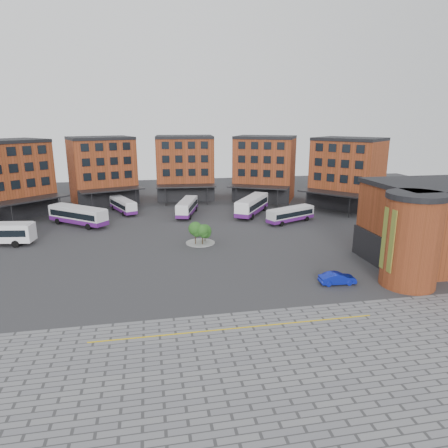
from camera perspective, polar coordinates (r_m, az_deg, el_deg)
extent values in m
plane|color=#28282B|center=(49.34, -3.90, -6.99)|extent=(160.00, 160.00, 0.00)
cube|color=slate|center=(30.65, 5.49, -21.84)|extent=(50.00, 22.00, 0.02)
cube|color=gold|center=(37.14, 1.97, -14.63)|extent=(26.00, 0.15, 0.02)
cube|color=brown|center=(87.27, -28.24, 5.59)|extent=(16.35, 16.13, 14.00)
cube|color=black|center=(83.74, -26.42, 2.00)|extent=(10.00, 9.07, 4.00)
cube|color=black|center=(86.64, -28.83, 10.35)|extent=(16.55, 16.35, 0.60)
cube|color=black|center=(82.47, -26.93, 6.86)|extent=(8.60, 7.77, 8.00)
cube|color=black|center=(81.30, -25.84, 3.17)|extent=(12.61, 11.97, 0.25)
cylinder|color=black|center=(78.18, -28.00, 1.00)|extent=(0.20, 0.20, 4.00)
cylinder|color=black|center=(82.23, -22.31, 2.23)|extent=(0.20, 0.20, 4.00)
cube|color=brown|center=(93.22, -16.98, 7.18)|extent=(15.55, 13.69, 14.00)
cube|color=black|center=(89.31, -16.03, 3.69)|extent=(12.45, 4.71, 4.00)
cube|color=black|center=(92.62, -17.32, 11.65)|extent=(15.65, 13.97, 0.60)
cube|color=black|center=(88.09, -16.33, 8.26)|extent=(10.87, 3.87, 8.00)
cube|color=black|center=(86.71, -15.74, 4.73)|extent=(13.72, 8.39, 0.25)
cylinder|color=black|center=(84.37, -18.33, 2.89)|extent=(0.20, 0.20, 4.00)
cylinder|color=black|center=(86.55, -12.43, 3.58)|extent=(0.20, 0.20, 4.00)
cube|color=brown|center=(95.48, -5.59, 7.91)|extent=(13.67, 10.88, 14.00)
cube|color=black|center=(91.42, -5.44, 4.44)|extent=(13.00, 1.41, 4.00)
cube|color=black|center=(94.90, -5.70, 12.29)|extent=(13.69, 11.18, 0.60)
cube|color=black|center=(90.22, -5.55, 8.92)|extent=(11.42, 0.95, 8.00)
cube|color=black|center=(88.77, -5.43, 5.44)|extent=(13.28, 5.30, 0.25)
cylinder|color=black|center=(87.36, -8.36, 3.87)|extent=(0.20, 0.20, 4.00)
cylinder|color=black|center=(87.56, -2.38, 4.04)|extent=(0.20, 0.20, 4.00)
cube|color=brown|center=(93.97, 5.84, 7.79)|extent=(16.12, 14.81, 14.00)
cube|color=black|center=(90.00, 5.18, 4.28)|extent=(11.81, 6.35, 4.00)
cube|color=black|center=(93.37, 5.96, 12.24)|extent=(16.26, 15.08, 0.60)
cube|color=black|center=(88.79, 5.27, 8.83)|extent=(10.26, 5.33, 8.00)
cube|color=black|center=(87.39, 4.91, 5.31)|extent=(13.58, 9.82, 0.25)
cylinder|color=black|center=(87.01, 1.70, 3.97)|extent=(0.20, 0.20, 4.00)
cylinder|color=black|center=(85.22, 7.64, 3.62)|extent=(0.20, 0.20, 4.00)
cube|color=brown|center=(88.73, 17.20, 6.81)|extent=(16.02, 16.39, 14.00)
cube|color=black|center=(85.11, 15.69, 3.18)|extent=(8.74, 10.28, 4.00)
cube|color=black|center=(88.11, 17.56, 11.51)|extent=(16.25, 16.58, 0.60)
cube|color=black|center=(83.85, 15.98, 7.99)|extent=(7.47, 8.86, 8.00)
cube|color=black|center=(82.63, 15.12, 4.30)|extent=(11.73, 12.79, 0.25)
cylinder|color=black|center=(83.34, 11.67, 3.19)|extent=(0.20, 0.20, 4.00)
cylinder|color=black|center=(79.64, 17.46, 2.29)|extent=(0.20, 0.20, 4.00)
cube|color=brown|center=(57.56, 27.43, -0.25)|extent=(14.00, 12.00, 10.00)
cube|color=black|center=(56.58, 28.06, 4.94)|extent=(14.40, 12.40, 0.60)
cube|color=black|center=(54.33, 21.12, -3.68)|extent=(0.40, 12.00, 4.00)
cylinder|color=brown|center=(48.81, 25.19, -2.44)|extent=(6.00, 6.00, 10.00)
cylinder|color=black|center=(47.64, 25.88, 3.66)|extent=(6.40, 6.40, 0.60)
cube|color=#BA4815|center=(47.05, 22.38, -2.11)|extent=(0.12, 2.20, 7.00)
cylinder|color=gray|center=(60.78, -3.40, -2.69)|extent=(4.40, 4.40, 0.12)
cylinder|color=#332114|center=(59.88, -4.10, -2.14)|extent=(0.14, 0.14, 1.79)
sphere|color=#1C4717|center=(59.43, -4.13, -0.66)|extent=(2.06, 2.06, 2.06)
sphere|color=#1C4717|center=(59.46, -3.91, -1.18)|extent=(1.44, 1.44, 1.44)
cylinder|color=#332114|center=(61.29, -2.74, -1.99)|extent=(0.14, 0.14, 1.23)
sphere|color=#1C4717|center=(60.98, -2.75, -1.00)|extent=(2.04, 2.04, 2.04)
sphere|color=#1C4717|center=(60.97, -2.54, -1.36)|extent=(1.43, 1.43, 1.43)
cylinder|color=#332114|center=(59.64, -3.10, -2.28)|extent=(0.14, 0.14, 1.61)
sphere|color=#1C4717|center=(59.23, -3.12, -0.94)|extent=(1.84, 1.84, 1.84)
sphere|color=#1C4717|center=(59.25, -2.90, -1.42)|extent=(1.29, 1.29, 1.29)
cylinder|color=black|center=(66.04, -27.66, -2.55)|extent=(1.11, 0.48, 1.08)
cylinder|color=black|center=(68.36, -26.72, -1.89)|extent=(1.11, 0.48, 1.08)
cube|color=silver|center=(74.96, -20.14, 1.26)|extent=(10.94, 9.71, 2.66)
cube|color=black|center=(74.92, -20.15, 1.40)|extent=(10.25, 9.14, 1.03)
cube|color=silver|center=(74.68, -20.23, 2.29)|extent=(10.51, 9.32, 0.13)
cube|color=black|center=(79.37, -22.96, 1.88)|extent=(1.56, 1.86, 1.20)
cube|color=#53186F|center=(75.18, -20.08, 0.55)|extent=(11.00, 9.76, 0.76)
cylinder|color=black|center=(77.33, -22.67, 0.35)|extent=(1.05, 0.94, 1.09)
cylinder|color=black|center=(78.98, -21.15, 0.78)|extent=(1.05, 0.94, 1.09)
cylinder|color=black|center=(71.61, -18.83, -0.37)|extent=(1.05, 0.94, 1.09)
cylinder|color=black|center=(73.40, -17.28, 0.11)|extent=(1.05, 0.94, 1.09)
cube|color=white|center=(82.81, -14.23, 2.69)|extent=(5.82, 10.01, 2.20)
cube|color=black|center=(82.78, -14.23, 2.79)|extent=(5.58, 9.30, 0.85)
cube|color=silver|center=(82.59, -14.28, 3.47)|extent=(5.59, 9.61, 0.11)
cube|color=black|center=(87.30, -15.28, 3.36)|extent=(1.82, 0.83, 0.99)
cube|color=#53186F|center=(82.97, -14.19, 2.16)|extent=(5.87, 10.06, 0.63)
cylinder|color=black|center=(85.66, -15.58, 2.20)|extent=(0.59, 0.93, 0.90)
cylinder|color=black|center=(86.33, -14.16, 2.39)|extent=(0.59, 0.93, 0.90)
cylinder|color=black|center=(79.77, -14.19, 1.40)|extent=(0.59, 0.93, 0.90)
cylinder|color=black|center=(80.49, -12.68, 1.60)|extent=(0.59, 0.93, 0.90)
cube|color=white|center=(78.36, -5.29, 2.50)|extent=(5.31, 10.89, 2.37)
cube|color=black|center=(78.32, -5.30, 2.62)|extent=(5.13, 10.09, 0.92)
cube|color=silver|center=(78.11, -5.32, 3.39)|extent=(5.10, 10.46, 0.12)
cube|color=black|center=(83.34, -4.63, 3.41)|extent=(2.01, 0.69, 1.06)
cube|color=#53186F|center=(78.54, -5.28, 1.90)|extent=(5.36, 10.94, 0.68)
cylinder|color=black|center=(82.11, -5.66, 2.18)|extent=(0.55, 1.01, 0.97)
cylinder|color=black|center=(81.68, -4.00, 2.15)|extent=(0.55, 1.01, 0.97)
cylinder|color=black|center=(75.62, -6.65, 1.06)|extent=(0.55, 1.01, 0.97)
cylinder|color=black|center=(75.15, -4.85, 1.02)|extent=(0.55, 1.01, 0.97)
cube|color=white|center=(78.62, 4.03, 2.78)|extent=(9.14, 11.95, 2.77)
cube|color=black|center=(78.58, 4.03, 2.93)|extent=(8.65, 11.15, 1.07)
cube|color=silver|center=(78.34, 4.05, 3.81)|extent=(8.77, 11.47, 0.14)
cube|color=black|center=(84.28, 5.35, 3.74)|extent=(2.08, 1.41, 1.24)
cube|color=#53186F|center=(78.83, 4.02, 2.08)|extent=(9.19, 12.00, 0.79)
cylinder|color=black|center=(83.05, 3.95, 2.41)|extent=(0.90, 1.13, 1.13)
cylinder|color=black|center=(82.23, 5.82, 2.25)|extent=(0.90, 1.13, 1.13)
cylinder|color=black|center=(75.73, 2.05, 1.23)|extent=(0.90, 1.13, 1.13)
cylinder|color=black|center=(74.83, 4.07, 1.04)|extent=(0.90, 1.13, 1.13)
cube|color=silver|center=(73.43, 9.49, 1.43)|extent=(9.90, 6.17, 2.20)
cube|color=black|center=(73.40, 9.49, 1.55)|extent=(9.21, 5.90, 0.85)
cube|color=silver|center=(73.18, 9.52, 2.30)|extent=(9.50, 5.92, 0.11)
cube|color=black|center=(76.81, 12.06, 2.05)|extent=(0.91, 1.78, 0.99)
cube|color=#53186F|center=(73.61, 9.46, 0.84)|extent=(9.95, 6.22, 0.63)
cylinder|color=black|center=(76.66, 10.54, 1.07)|extent=(0.93, 0.62, 0.90)
cylinder|color=black|center=(75.17, 11.76, 0.73)|extent=(0.93, 0.62, 0.90)
cylinder|color=black|center=(72.35, 7.05, 0.39)|extent=(0.93, 0.62, 0.90)
cylinder|color=black|center=(70.77, 8.27, 0.02)|extent=(0.93, 0.62, 0.90)
imported|color=#0B199A|center=(47.63, 15.88, -7.48)|extent=(4.23, 1.65, 1.37)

